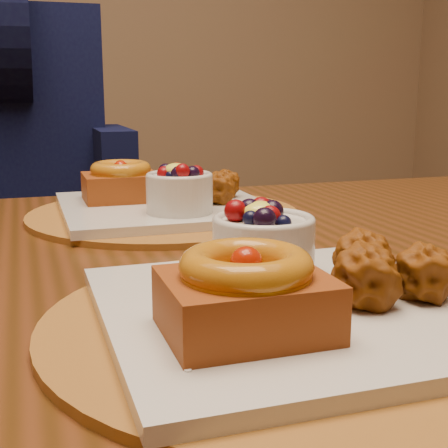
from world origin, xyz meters
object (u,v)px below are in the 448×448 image
(dining_table, at_px, (209,323))
(chair_far, at_px, (49,250))
(place_setting_far, at_px, (163,201))
(diner, at_px, (10,90))
(place_setting_near, at_px, (287,296))

(dining_table, xyz_separation_m, chair_far, (-0.14, 0.97, -0.15))
(place_setting_far, xyz_separation_m, diner, (-0.20, 0.81, 0.15))
(diner, bearing_deg, place_setting_far, -68.54)
(place_setting_near, height_order, place_setting_far, same)
(dining_table, bearing_deg, place_setting_near, -90.69)
(dining_table, height_order, chair_far, chair_far)
(place_setting_far, relative_size, chair_far, 0.40)
(dining_table, xyz_separation_m, place_setting_far, (-0.00, 0.22, 0.10))
(chair_far, xyz_separation_m, diner, (-0.07, 0.05, 0.40))
(dining_table, relative_size, place_setting_near, 4.21)
(place_setting_near, xyz_separation_m, place_setting_far, (0.00, 0.43, -0.00))
(place_setting_far, bearing_deg, diner, 103.90)
(dining_table, relative_size, chair_far, 1.67)
(dining_table, distance_m, diner, 1.08)
(dining_table, bearing_deg, place_setting_far, 90.67)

